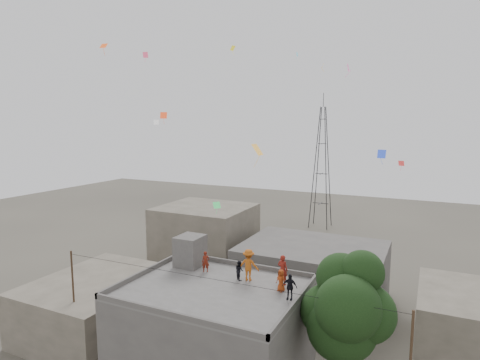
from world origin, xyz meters
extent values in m
cube|color=#4D4A48|center=(0.00, 0.00, 3.00)|extent=(10.00, 8.00, 6.00)
cube|color=#5B5855|center=(0.00, 0.00, 6.05)|extent=(10.00, 8.00, 0.10)
cube|color=#4D4A48|center=(0.00, 3.92, 6.25)|extent=(10.00, 0.15, 0.30)
cube|color=#4D4A48|center=(0.00, -3.92, 6.25)|extent=(10.00, 0.15, 0.30)
cube|color=#4D4A48|center=(4.92, 0.00, 6.25)|extent=(0.15, 8.00, 0.30)
cube|color=#4D4A48|center=(-4.92, 0.00, 6.25)|extent=(0.15, 8.00, 0.30)
cube|color=#4D4A48|center=(-3.20, 2.60, 7.10)|extent=(1.60, 1.80, 2.00)
cube|color=#585246|center=(-11.00, 2.00, 2.00)|extent=(8.00, 10.00, 4.00)
cube|color=#4D4A48|center=(2.00, 14.00, 2.50)|extent=(12.00, 9.00, 5.00)
cube|color=#585246|center=(-10.00, 16.00, 3.50)|extent=(9.00, 8.00, 7.00)
cube|color=#585246|center=(14.00, 10.00, 2.20)|extent=(7.00, 8.00, 4.40)
cylinder|color=black|center=(7.35, 0.60, 3.60)|extent=(0.64, 0.91, 2.14)
sphere|color=black|center=(7.20, 0.50, 5.20)|extent=(3.60, 3.60, 3.60)
sphere|color=black|center=(8.30, 0.80, 6.00)|extent=(3.00, 3.00, 3.00)
sphere|color=black|center=(6.30, 1.00, 5.60)|extent=(2.80, 2.80, 2.80)
sphere|color=black|center=(7.60, -0.30, 6.60)|extent=(3.20, 3.20, 3.20)
sphere|color=black|center=(6.90, 1.40, 7.40)|extent=(2.60, 2.60, 2.60)
sphere|color=black|center=(8.00, 1.10, 8.00)|extent=(2.20, 2.20, 2.20)
cylinder|color=black|center=(-9.50, -1.50, 3.70)|extent=(0.12, 0.12, 7.40)
cylinder|color=black|center=(0.50, -1.25, 7.20)|extent=(20.00, 0.52, 0.02)
cylinder|color=black|center=(-4.85, 39.15, 9.00)|extent=(1.27, 1.27, 18.01)
cylinder|color=black|center=(-3.15, 39.15, 9.00)|extent=(1.27, 1.27, 18.01)
cylinder|color=black|center=(-3.15, 40.85, 9.00)|extent=(1.27, 1.27, 18.01)
cylinder|color=black|center=(-4.85, 40.85, 9.00)|extent=(1.27, 1.27, 18.01)
cube|color=black|center=(-4.00, 40.00, 3.60)|extent=(2.36, 0.08, 0.08)
cube|color=black|center=(-4.00, 40.00, 3.60)|extent=(0.08, 2.36, 0.08)
cube|color=black|center=(-4.00, 40.00, 8.10)|extent=(1.81, 0.08, 0.08)
cube|color=black|center=(-4.00, 40.00, 8.10)|extent=(0.08, 1.81, 0.08)
cube|color=black|center=(-4.00, 40.00, 12.60)|extent=(1.26, 0.08, 0.08)
cube|color=black|center=(-4.00, 40.00, 12.60)|extent=(0.08, 1.26, 0.08)
cube|color=black|center=(-4.00, 40.00, 16.20)|extent=(0.82, 0.08, 0.08)
cube|color=black|center=(-4.00, 40.00, 16.20)|extent=(0.08, 0.82, 0.08)
cylinder|color=black|center=(-4.00, 40.00, 19.00)|extent=(0.08, 0.08, 2.00)
imported|color=maroon|center=(3.38, 2.23, 6.98)|extent=(0.70, 0.52, 1.77)
imported|color=#983511|center=(3.62, 1.28, 6.72)|extent=(0.72, 0.60, 1.25)
imported|color=black|center=(0.79, 1.79, 6.68)|extent=(0.72, 0.70, 1.16)
imported|color=black|center=(4.40, 0.49, 6.79)|extent=(0.84, 0.41, 1.39)
imported|color=#B15214|center=(1.34, 1.93, 7.06)|extent=(1.34, 0.91, 1.91)
imported|color=maroon|center=(-1.69, 2.04, 6.76)|extent=(0.57, 0.52, 1.31)
plane|color=#FF461A|center=(-7.75, 6.24, 16.06)|extent=(0.54, 0.36, 0.49)
plane|color=#FF2893|center=(5.18, 10.19, 19.30)|extent=(0.14, 0.54, 0.52)
plane|color=yellow|center=(-4.71, 11.92, 21.69)|extent=(0.33, 0.49, 0.37)
plane|color=blue|center=(8.10, 6.18, 13.62)|extent=(0.52, 0.23, 0.51)
plane|color=silver|center=(-9.43, 7.52, 15.56)|extent=(0.42, 0.37, 0.38)
plane|color=orange|center=(2.35, 14.22, 20.13)|extent=(0.23, 0.41, 0.38)
plane|color=#35C75C|center=(-0.80, 1.94, 10.50)|extent=(0.49, 0.51, 0.35)
plane|color=red|center=(8.91, 11.06, 12.67)|extent=(0.43, 0.27, 0.37)
plane|color=#F65419|center=(-6.83, -0.62, 19.91)|extent=(0.45, 0.35, 0.30)
plane|color=#47B9D6|center=(-0.93, 17.60, 21.79)|extent=(0.03, 0.34, 0.33)
plane|color=#DB4567|center=(-8.07, 4.72, 20.30)|extent=(0.41, 0.16, 0.39)
plane|color=gold|center=(3.48, -1.84, 14.19)|extent=(0.37, 0.63, 0.52)
camera|label=1|loc=(10.83, -18.98, 15.32)|focal=30.00mm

